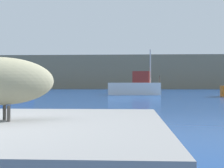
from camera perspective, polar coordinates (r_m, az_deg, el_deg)
hillside_backdrop at (r=77.97m, az=1.76°, el=1.86°), size 140.00×10.38×7.10m
pier_dock at (r=3.33m, az=-17.47°, el=-12.36°), size 2.85×3.06×0.77m
fishing_boat_white at (r=34.65m, az=3.90°, el=-0.37°), size 5.18×1.75×4.44m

